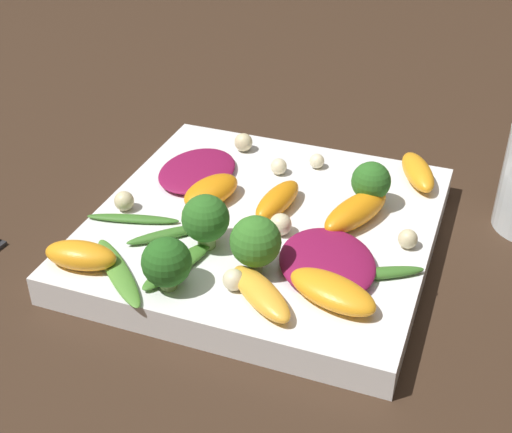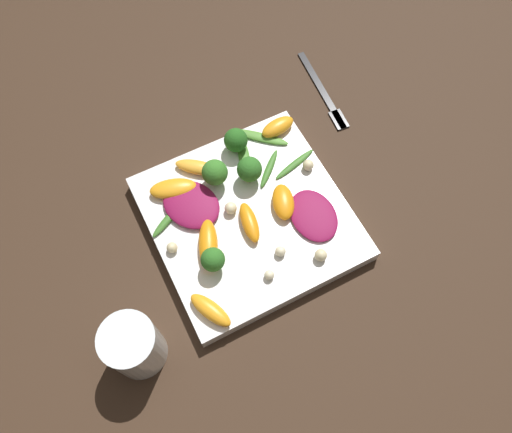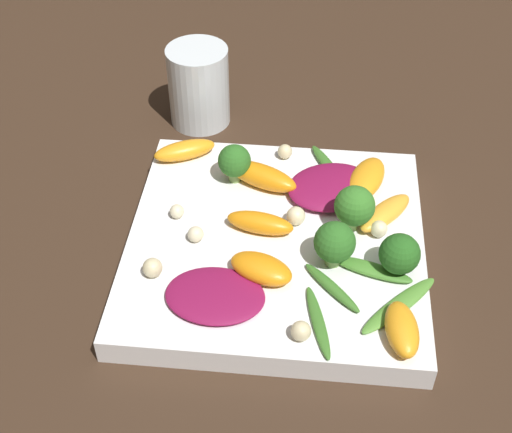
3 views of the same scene
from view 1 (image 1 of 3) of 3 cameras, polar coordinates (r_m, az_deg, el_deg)
name	(u,v)px [view 1 (image 1 of 3)]	position (r m, az deg, el deg)	size (l,w,h in m)	color
ground_plane	(264,242)	(0.61, 0.63, -2.09)	(2.40, 2.40, 0.00)	#382619
plate	(264,230)	(0.60, 0.64, -1.11)	(0.28, 0.28, 0.03)	white
radicchio_leaf_0	(327,262)	(0.54, 5.72, -3.65)	(0.10, 0.11, 0.01)	maroon
radicchio_leaf_1	(197,170)	(0.65, -4.73, 3.71)	(0.07, 0.09, 0.01)	maroon
orange_segment_0	(211,191)	(0.61, -3.60, 2.06)	(0.05, 0.07, 0.02)	orange
orange_segment_1	(261,293)	(0.50, 0.38, -6.15)	(0.07, 0.06, 0.02)	#FCAD33
orange_segment_2	(278,200)	(0.60, 1.74, 1.32)	(0.03, 0.07, 0.02)	orange
orange_segment_3	(81,255)	(0.55, -13.85, -3.04)	(0.06, 0.03, 0.02)	orange
orange_segment_4	(418,172)	(0.66, 12.82, 3.50)	(0.05, 0.07, 0.02)	orange
orange_segment_5	(332,291)	(0.50, 6.12, -5.98)	(0.08, 0.05, 0.02)	orange
orange_segment_6	(356,211)	(0.59, 8.01, 0.43)	(0.05, 0.08, 0.02)	orange
broccoli_floret_0	(167,263)	(0.51, -7.16, -3.70)	(0.04, 0.04, 0.04)	#7A9E51
broccoli_floret_1	(256,242)	(0.52, -0.04, -2.05)	(0.04, 0.04, 0.05)	#84AD5B
broccoli_floret_2	(206,219)	(0.55, -4.06, -0.23)	(0.04, 0.04, 0.04)	#84AD5B
broccoli_floret_3	(371,182)	(0.60, 9.18, 2.72)	(0.03, 0.03, 0.04)	#7A9E51
arugula_sprig_0	(133,219)	(0.60, -9.81, -0.17)	(0.08, 0.03, 0.01)	#3D7528
arugula_sprig_1	(169,234)	(0.57, -6.98, -1.39)	(0.06, 0.05, 0.01)	#3D7528
arugula_sprig_2	(378,273)	(0.53, 9.72, -4.50)	(0.07, 0.04, 0.01)	#3D7528
arugula_sprig_3	(178,265)	(0.54, -6.27, -3.90)	(0.04, 0.08, 0.01)	#47842D
arugula_sprig_4	(118,272)	(0.54, -10.97, -4.36)	(0.08, 0.07, 0.01)	#518E33
macadamia_nut_0	(281,224)	(0.57, 1.98, -0.63)	(0.02, 0.02, 0.02)	beige
macadamia_nut_1	(279,167)	(0.65, 1.83, 4.02)	(0.02, 0.02, 0.02)	beige
macadamia_nut_2	(124,201)	(0.61, -10.51, 1.23)	(0.02, 0.02, 0.02)	beige
macadamia_nut_3	(317,161)	(0.66, 4.90, 4.44)	(0.01, 0.01, 0.01)	beige
macadamia_nut_4	(407,242)	(0.56, 11.98, -1.98)	(0.02, 0.02, 0.02)	beige
macadamia_nut_5	(243,142)	(0.69, -1.01, 5.95)	(0.02, 0.02, 0.02)	beige
macadamia_nut_6	(234,280)	(0.51, -1.80, -5.08)	(0.02, 0.02, 0.02)	beige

